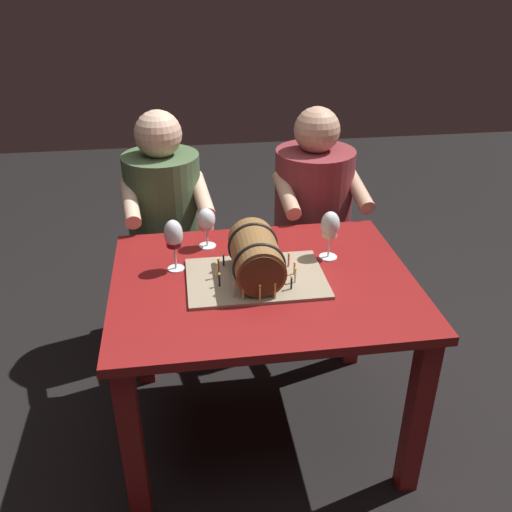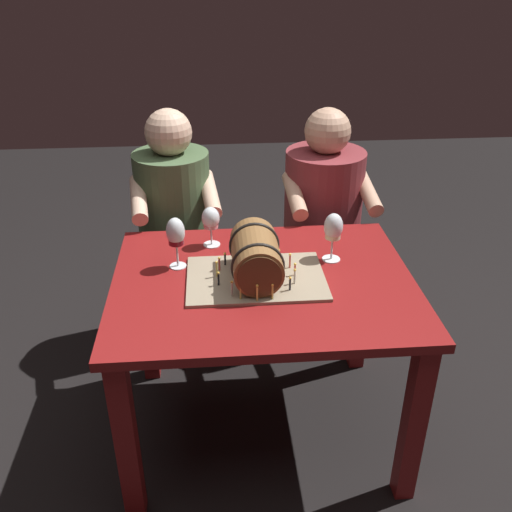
# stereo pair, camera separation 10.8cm
# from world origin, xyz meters

# --- Properties ---
(ground_plane) EXTENTS (8.00, 8.00, 0.00)m
(ground_plane) POSITION_xyz_m (0.00, 0.00, 0.00)
(ground_plane) COLOR black
(dining_table) EXTENTS (1.11, 0.87, 0.74)m
(dining_table) POSITION_xyz_m (0.00, 0.00, 0.61)
(dining_table) COLOR maroon
(dining_table) RESTS_ON ground
(barrel_cake) EXTENTS (0.50, 0.34, 0.19)m
(barrel_cake) POSITION_xyz_m (-0.03, -0.00, 0.82)
(barrel_cake) COLOR gray
(barrel_cake) RESTS_ON dining_table
(wine_glass_white) EXTENTS (0.07, 0.07, 0.20)m
(wine_glass_white) POSITION_xyz_m (0.28, 0.13, 0.87)
(wine_glass_white) COLOR white
(wine_glass_white) RESTS_ON dining_table
(wine_glass_red) EXTENTS (0.07, 0.07, 0.20)m
(wine_glass_red) POSITION_xyz_m (-0.32, 0.12, 0.87)
(wine_glass_red) COLOR white
(wine_glass_red) RESTS_ON dining_table
(wine_glass_rose) EXTENTS (0.07, 0.07, 0.17)m
(wine_glass_rose) POSITION_xyz_m (-0.19, 0.29, 0.85)
(wine_glass_rose) COLOR white
(wine_glass_rose) RESTS_ON dining_table
(person_seated_left) EXTENTS (0.42, 0.51, 1.19)m
(person_seated_left) POSITION_xyz_m (-0.36, 0.72, 0.56)
(person_seated_left) COLOR #2A3A24
(person_seated_left) RESTS_ON ground
(person_seated_right) EXTENTS (0.42, 0.50, 1.18)m
(person_seated_right) POSITION_xyz_m (0.36, 0.72, 0.57)
(person_seated_right) COLOR #4C1B1E
(person_seated_right) RESTS_ON ground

